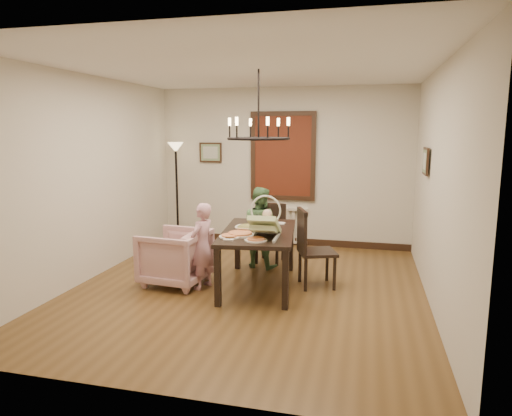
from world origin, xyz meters
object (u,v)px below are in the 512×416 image
at_px(floor_lamp, 177,194).
at_px(armchair, 175,257).
at_px(dining_table, 258,237).
at_px(chair_right, 317,248).
at_px(chair_far, 270,233).
at_px(seated_man, 259,234).
at_px(drinking_glass, 260,224).
at_px(baby_bouncer, 265,223).
at_px(elderly_woman, 202,253).

bearing_deg(floor_lamp, armchair, -67.47).
bearing_deg(dining_table, chair_right, 8.15).
bearing_deg(chair_right, floor_lamp, 37.35).
xyz_separation_m(chair_far, chair_right, (0.84, -0.95, 0.07)).
bearing_deg(dining_table, seated_man, 95.56).
bearing_deg(chair_far, seated_man, -105.78).
xyz_separation_m(dining_table, seated_man, (-0.20, 0.88, -0.17)).
distance_m(seated_man, drinking_glass, 0.90).
bearing_deg(drinking_glass, chair_right, 10.86).
height_order(dining_table, armchair, dining_table).
distance_m(chair_right, armchair, 1.91).
xyz_separation_m(dining_table, baby_bouncer, (0.17, -0.37, 0.26)).
xyz_separation_m(elderly_woman, seated_man, (0.50, 1.10, 0.04)).
bearing_deg(armchair, floor_lamp, -151.55).
bearing_deg(armchair, baby_bouncer, 86.32).
distance_m(elderly_woman, drinking_glass, 0.84).
relative_size(chair_right, drinking_glass, 7.59).
distance_m(dining_table, chair_far, 1.18).
xyz_separation_m(baby_bouncer, drinking_glass, (-0.16, 0.43, -0.11)).
distance_m(dining_table, armchair, 1.17).
distance_m(chair_right, elderly_woman, 1.51).
relative_size(chair_far, elderly_woman, 0.98).
xyz_separation_m(chair_far, drinking_glass, (0.10, -1.09, 0.37)).
height_order(elderly_woman, drinking_glass, elderly_woman).
bearing_deg(floor_lamp, seated_man, -31.89).
height_order(chair_right, baby_bouncer, baby_bouncer).
distance_m(dining_table, chair_right, 0.79).
height_order(chair_far, floor_lamp, floor_lamp).
relative_size(armchair, seated_man, 0.81).
height_order(armchair, floor_lamp, floor_lamp).
bearing_deg(armchair, seated_man, 144.15).
bearing_deg(baby_bouncer, floor_lamp, 130.13).
height_order(chair_right, drinking_glass, chair_right).
bearing_deg(elderly_woman, armchair, -83.24).
height_order(dining_table, chair_far, chair_far).
bearing_deg(chair_far, armchair, -122.82).
relative_size(elderly_woman, seated_man, 0.93).
xyz_separation_m(chair_right, armchair, (-1.87, -0.36, -0.16)).
xyz_separation_m(armchair, seated_man, (0.92, 1.03, 0.14)).
distance_m(chair_far, seated_man, 0.30).
relative_size(elderly_woman, drinking_glass, 6.77).
bearing_deg(floor_lamp, chair_right, -33.08).
bearing_deg(seated_man, baby_bouncer, 118.59).
xyz_separation_m(chair_right, baby_bouncer, (-0.58, -0.57, 0.41)).
height_order(chair_right, armchair, chair_right).
xyz_separation_m(chair_far, baby_bouncer, (0.26, -1.53, 0.48)).
relative_size(baby_bouncer, floor_lamp, 0.30).
height_order(elderly_woman, floor_lamp, floor_lamp).
bearing_deg(elderly_woman, chair_far, 173.03).
xyz_separation_m(chair_right, seated_man, (-0.95, 0.67, -0.02)).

